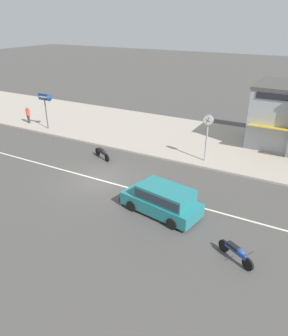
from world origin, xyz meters
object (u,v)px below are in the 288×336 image
at_px(motorcycle_1, 102,153).
at_px(arrow_signboard, 49,100).
at_px(motorcycle_0, 236,252).
at_px(minivan_teal_1, 163,199).
at_px(pedestrian_near_clock, 28,114).
at_px(street_clock, 208,127).

relative_size(motorcycle_1, arrow_signboard, 0.57).
bearing_deg(motorcycle_0, minivan_teal_1, 157.39).
relative_size(minivan_teal_1, arrow_signboard, 1.43).
relative_size(arrow_signboard, pedestrian_near_clock, 2.04).
xyz_separation_m(motorcycle_0, arrow_signboard, (-19.09, 9.17, 2.40)).
xyz_separation_m(street_clock, arrow_signboard, (-14.46, -0.02, 0.16)).
relative_size(street_clock, arrow_signboard, 1.04).
height_order(motorcycle_0, motorcycle_1, same).
distance_m(minivan_teal_1, motorcycle_0, 4.73).
height_order(motorcycle_1, arrow_signboard, arrow_signboard).
height_order(minivan_teal_1, arrow_signboard, arrow_signboard).
bearing_deg(arrow_signboard, street_clock, 0.08).
distance_m(motorcycle_0, pedestrian_near_clock, 24.37).
xyz_separation_m(motorcycle_1, street_clock, (6.81, 2.93, 2.25)).
distance_m(minivan_teal_1, pedestrian_near_clock, 19.65).
bearing_deg(street_clock, motorcycle_0, -63.25).
bearing_deg(motorcycle_0, street_clock, 116.75).
height_order(motorcycle_1, pedestrian_near_clock, pedestrian_near_clock).
xyz_separation_m(motorcycle_0, motorcycle_1, (-11.45, 6.26, 0.00)).
relative_size(street_clock, pedestrian_near_clock, 2.12).
bearing_deg(pedestrian_near_clock, motorcycle_0, -23.09).
bearing_deg(minivan_teal_1, street_clock, 92.17).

